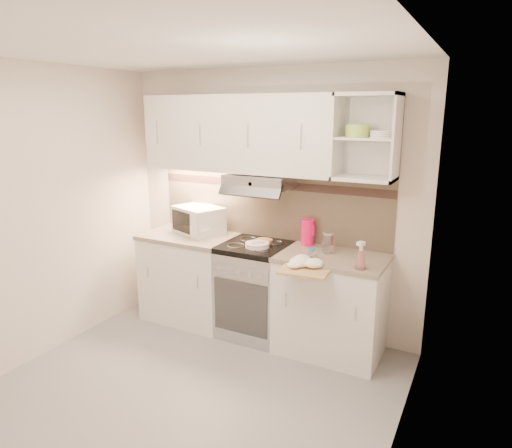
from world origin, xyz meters
name	(u,v)px	position (x,y,z in m)	size (l,w,h in m)	color
ground	(190,392)	(0.00, 0.00, 0.00)	(3.00, 3.00, 0.00)	gray
room_shell	(211,176)	(0.00, 0.37, 1.63)	(3.04, 2.84, 2.52)	beige
base_cabinet_left	(191,278)	(-0.75, 1.10, 0.43)	(0.90, 0.60, 0.86)	white
worktop_left	(189,236)	(-0.75, 1.10, 0.88)	(0.92, 0.62, 0.04)	gray
base_cabinet_right	(331,306)	(0.75, 1.10, 0.43)	(0.90, 0.60, 0.86)	white
worktop_right	(333,258)	(0.75, 1.10, 0.88)	(0.92, 0.62, 0.04)	gray
electric_range	(255,289)	(0.00, 1.10, 0.45)	(0.60, 0.60, 0.90)	#B7B7BC
microwave	(198,220)	(-0.71, 1.21, 1.03)	(0.57, 0.50, 0.27)	silver
watering_can	(197,231)	(-0.60, 1.02, 0.97)	(0.22, 0.11, 0.19)	silver
plate_stack	(257,245)	(0.06, 1.03, 0.92)	(0.22, 0.22, 0.05)	white
bread_loaf	(264,242)	(0.06, 1.16, 0.92)	(0.16, 0.16, 0.04)	#A67F46
pink_pitcher	(308,232)	(0.44, 1.30, 1.02)	(0.13, 0.12, 0.24)	#FF0B54
glass_jar	(328,243)	(0.69, 1.15, 1.00)	(0.10, 0.10, 0.19)	silver
spice_jar	(312,253)	(0.61, 0.96, 0.94)	(0.06, 0.06, 0.08)	silver
spray_bottle	(361,257)	(1.05, 0.88, 0.99)	(0.09, 0.09, 0.24)	pink
cutting_board	(306,269)	(0.64, 0.74, 0.87)	(0.39, 0.35, 0.02)	tan
dish_towel	(304,262)	(0.62, 0.76, 0.92)	(0.29, 0.25, 0.08)	white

